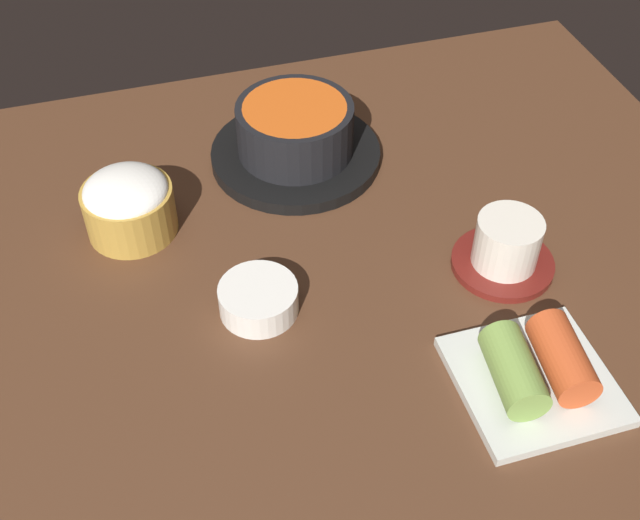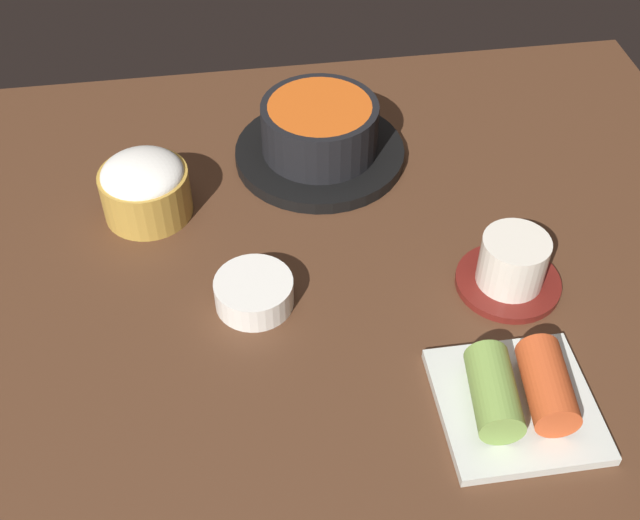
% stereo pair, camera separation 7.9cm
% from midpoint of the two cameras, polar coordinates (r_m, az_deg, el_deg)
% --- Properties ---
extents(dining_table, '(1.00, 0.76, 0.02)m').
position_cam_midpoint_polar(dining_table, '(0.83, -4.45, -1.42)').
color(dining_table, '#4C2D1C').
rests_on(dining_table, ground).
extents(stone_pot, '(0.20, 0.20, 0.07)m').
position_cam_midpoint_polar(stone_pot, '(0.94, -4.19, 8.55)').
color(stone_pot, black).
rests_on(stone_pot, dining_table).
extents(rice_bowl, '(0.09, 0.09, 0.07)m').
position_cam_midpoint_polar(rice_bowl, '(0.87, -15.89, 3.72)').
color(rice_bowl, '#B78C38').
rests_on(rice_bowl, dining_table).
extents(tea_cup_with_saucer, '(0.10, 0.10, 0.06)m').
position_cam_midpoint_polar(tea_cup_with_saucer, '(0.82, 10.31, 0.78)').
color(tea_cup_with_saucer, maroon).
rests_on(tea_cup_with_saucer, dining_table).
extents(banchan_cup_center, '(0.08, 0.08, 0.03)m').
position_cam_midpoint_polar(banchan_cup_center, '(0.78, -7.26, -2.84)').
color(banchan_cup_center, white).
rests_on(banchan_cup_center, dining_table).
extents(kimchi_plate, '(0.13, 0.13, 0.05)m').
position_cam_midpoint_polar(kimchi_plate, '(0.73, 11.99, -7.83)').
color(kimchi_plate, silver).
rests_on(kimchi_plate, dining_table).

